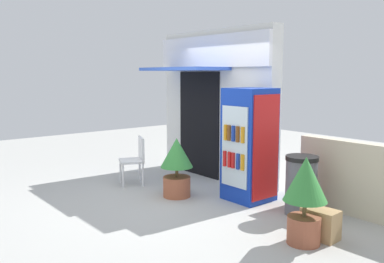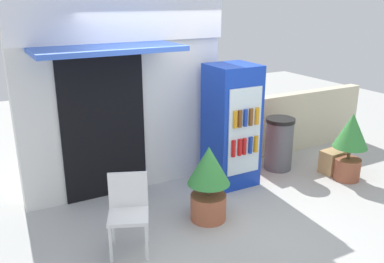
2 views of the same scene
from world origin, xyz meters
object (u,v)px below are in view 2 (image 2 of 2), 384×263
(potted_plant_curbside, at_px, (350,141))
(trash_bin, at_px, (279,144))
(plastic_chair, at_px, (128,207))
(potted_plant_near_shop, at_px, (209,179))
(drink_cooler, at_px, (232,126))
(cardboard_box, at_px, (334,161))

(potted_plant_curbside, distance_m, trash_bin, 1.08)
(plastic_chair, height_order, potted_plant_near_shop, potted_plant_near_shop)
(plastic_chair, distance_m, trash_bin, 3.05)
(drink_cooler, distance_m, cardboard_box, 1.85)
(drink_cooler, height_order, trash_bin, drink_cooler)
(potted_plant_curbside, bearing_deg, trash_bin, 127.91)
(trash_bin, height_order, cardboard_box, trash_bin)
(potted_plant_curbside, bearing_deg, plastic_chair, -178.23)
(drink_cooler, relative_size, potted_plant_near_shop, 1.84)
(plastic_chair, relative_size, trash_bin, 1.01)
(drink_cooler, height_order, potted_plant_curbside, drink_cooler)
(plastic_chair, distance_m, potted_plant_near_shop, 1.09)
(potted_plant_near_shop, xyz_separation_m, trash_bin, (1.82, 0.84, -0.12))
(drink_cooler, distance_m, plastic_chair, 2.17)
(potted_plant_curbside, xyz_separation_m, cardboard_box, (0.03, 0.29, -0.44))
(trash_bin, bearing_deg, cardboard_box, -38.51)
(trash_bin, xyz_separation_m, cardboard_box, (0.68, -0.54, -0.24))
(drink_cooler, height_order, potted_plant_near_shop, drink_cooler)
(drink_cooler, bearing_deg, potted_plant_curbside, -25.98)
(potted_plant_curbside, relative_size, trash_bin, 1.23)
(potted_plant_near_shop, bearing_deg, plastic_chair, -174.23)
(plastic_chair, bearing_deg, trash_bin, 18.08)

